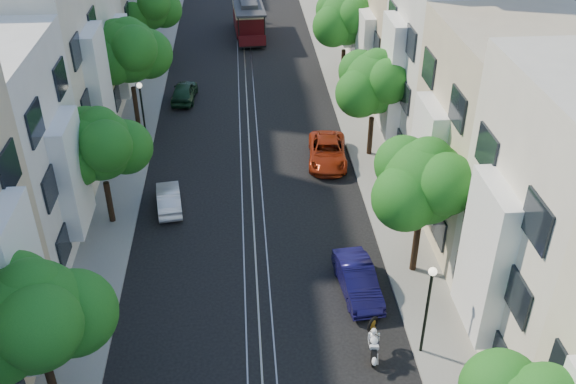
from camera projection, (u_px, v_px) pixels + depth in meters
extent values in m
plane|color=black|center=(247.00, 103.00, 45.14)|extent=(200.00, 200.00, 0.00)
cube|color=gray|center=(349.00, 99.00, 45.58)|extent=(2.50, 80.00, 0.12)
cube|color=gray|center=(143.00, 106.00, 44.64)|extent=(2.50, 80.00, 0.12)
cube|color=gray|center=(239.00, 104.00, 45.10)|extent=(0.06, 80.00, 0.02)
cube|color=gray|center=(247.00, 103.00, 45.13)|extent=(0.06, 80.00, 0.02)
cube|color=gray|center=(255.00, 103.00, 45.17)|extent=(0.06, 80.00, 0.02)
cube|color=tan|center=(247.00, 103.00, 45.14)|extent=(0.08, 80.00, 0.01)
cube|color=white|center=(486.00, 258.00, 23.01)|extent=(0.90, 3.04, 6.05)
cube|color=beige|center=(510.00, 141.00, 29.78)|extent=(7.00, 8.00, 10.00)
cube|color=white|center=(427.00, 159.00, 29.96)|extent=(0.90, 3.04, 5.50)
cube|color=silver|center=(460.00, 58.00, 35.97)|extent=(7.00, 8.00, 12.00)
cube|color=white|center=(392.00, 76.00, 36.24)|extent=(0.90, 3.04, 6.60)
cube|color=#C6B28C|center=(422.00, 37.00, 43.50)|extent=(7.00, 8.00, 9.00)
cube|color=white|center=(366.00, 49.00, 43.64)|extent=(0.90, 3.04, 4.95)
cube|color=white|center=(348.00, 5.00, 50.03)|extent=(0.90, 3.04, 5.78)
cube|color=white|center=(20.00, 283.00, 21.99)|extent=(0.90, 3.04, 5.93)
cube|color=white|center=(71.00, 174.00, 28.94)|extent=(0.90, 3.04, 5.39)
cube|color=beige|center=(24.00, 73.00, 34.48)|extent=(7.00, 8.00, 11.76)
cube|color=white|center=(98.00, 87.00, 35.23)|extent=(0.90, 3.04, 6.47)
cube|color=silver|center=(62.00, 48.00, 41.99)|extent=(7.00, 8.00, 8.82)
cube|color=white|center=(122.00, 56.00, 42.62)|extent=(0.90, 3.04, 4.85)
cube|color=beige|center=(83.00, 2.00, 48.32)|extent=(7.00, 8.00, 10.29)
cube|color=white|center=(136.00, 11.00, 49.01)|extent=(0.90, 3.04, 5.66)
cylinder|color=black|center=(415.00, 247.00, 28.91)|extent=(0.30, 0.30, 2.45)
sphere|color=#165014|center=(424.00, 182.00, 27.05)|extent=(3.64, 3.64, 3.64)
sphere|color=#165014|center=(445.00, 183.00, 27.75)|extent=(2.91, 2.91, 2.91)
sphere|color=#165014|center=(405.00, 198.00, 26.56)|extent=(2.84, 2.84, 2.84)
sphere|color=#165014|center=(428.00, 162.00, 26.65)|extent=(2.18, 2.18, 2.18)
cylinder|color=black|center=(370.00, 136.00, 38.18)|extent=(0.30, 0.30, 2.38)
sphere|color=#165014|center=(374.00, 83.00, 36.37)|extent=(3.54, 3.54, 3.54)
sphere|color=#165014|center=(391.00, 85.00, 37.07)|extent=(2.83, 2.83, 2.83)
sphere|color=#165014|center=(360.00, 93.00, 35.88)|extent=(2.76, 2.76, 2.76)
sphere|color=#165014|center=(377.00, 67.00, 35.97)|extent=(2.12, 2.12, 2.12)
cylinder|color=black|center=(343.00, 66.00, 47.39)|extent=(0.30, 0.30, 2.52)
sphere|color=#165014|center=(345.00, 19.00, 45.47)|extent=(3.74, 3.74, 3.74)
sphere|color=#165014|center=(359.00, 22.00, 46.18)|extent=(3.00, 3.00, 3.00)
sphere|color=#165014|center=(333.00, 26.00, 44.98)|extent=(2.92, 2.92, 2.92)
sphere|color=#165014|center=(347.00, 6.00, 45.08)|extent=(2.25, 2.25, 2.25)
sphere|color=#165014|center=(33.00, 316.00, 20.23)|extent=(3.64, 3.64, 3.64)
sphere|color=#165014|center=(74.00, 313.00, 20.93)|extent=(2.91, 2.91, 2.91)
sphere|color=#165014|center=(31.00, 292.00, 19.83)|extent=(2.18, 2.18, 2.18)
cylinder|color=black|center=(109.00, 202.00, 32.23)|extent=(0.30, 0.30, 2.27)
sphere|color=#165014|center=(99.00, 145.00, 30.50)|extent=(3.38, 3.38, 3.38)
sphere|color=#165014|center=(125.00, 147.00, 31.20)|extent=(2.70, 2.70, 2.70)
sphere|color=#165014|center=(77.00, 159.00, 30.01)|extent=(2.64, 2.64, 2.64)
sphere|color=#165014|center=(99.00, 127.00, 30.10)|extent=(2.03, 2.03, 2.03)
cylinder|color=black|center=(136.00, 106.00, 41.38)|extent=(0.30, 0.30, 2.62)
sphere|color=#165014|center=(128.00, 51.00, 39.39)|extent=(3.90, 3.90, 3.90)
sphere|color=#165014|center=(148.00, 54.00, 40.09)|extent=(3.12, 3.12, 3.12)
sphere|color=#165014|center=(111.00, 60.00, 38.90)|extent=(3.04, 3.04, 3.04)
sphere|color=#165014|center=(128.00, 36.00, 38.99)|extent=(2.34, 2.34, 2.34)
cylinder|color=black|center=(153.00, 49.00, 50.70)|extent=(0.30, 0.30, 2.38)
sphere|color=#165014|center=(148.00, 6.00, 48.89)|extent=(3.54, 3.54, 3.54)
sphere|color=#165014|center=(164.00, 9.00, 49.59)|extent=(2.83, 2.83, 2.83)
sphere|color=#165014|center=(135.00, 13.00, 48.40)|extent=(2.76, 2.76, 2.76)
cylinder|color=black|center=(426.00, 313.00, 24.23)|extent=(0.12, 0.12, 4.00)
sphere|color=#FFF2CC|center=(433.00, 272.00, 23.15)|extent=(0.32, 0.32, 0.32)
cylinder|color=black|center=(143.00, 116.00, 38.55)|extent=(0.12, 0.12, 4.00)
sphere|color=#FFF2CC|center=(139.00, 85.00, 37.47)|extent=(0.32, 0.32, 0.32)
torus|color=black|center=(373.00, 358.00, 24.73)|extent=(0.22, 0.72, 0.70)
torus|color=black|center=(373.00, 324.00, 25.16)|extent=(0.57, 0.57, 0.69)
ellipsoid|color=silver|center=(373.00, 340.00, 24.81)|extent=(0.52, 0.99, 0.90)
ellipsoid|color=silver|center=(374.00, 342.00, 24.51)|extent=(0.41, 0.56, 0.50)
cube|color=black|center=(374.00, 353.00, 24.35)|extent=(0.26, 0.48, 0.40)
cube|color=silver|center=(374.00, 344.00, 24.52)|extent=(0.37, 0.55, 0.21)
sphere|color=black|center=(374.00, 337.00, 24.75)|extent=(0.25, 0.25, 0.25)
cube|color=black|center=(249.00, 31.00, 57.06)|extent=(2.72, 8.04, 0.30)
cube|color=#470B0F|center=(248.00, 18.00, 56.42)|extent=(2.65, 5.08, 2.38)
cube|color=beige|center=(248.00, 8.00, 55.94)|extent=(2.70, 5.13, 0.59)
cube|color=#2D2D30|center=(248.00, 3.00, 55.73)|extent=(2.91, 8.05, 0.18)
cube|color=#2D2D30|center=(248.00, 0.00, 55.60)|extent=(1.63, 4.53, 0.35)
imported|color=#0F0C3D|center=(358.00, 280.00, 28.05)|extent=(1.81, 4.19, 1.34)
imported|color=maroon|center=(327.00, 152.00, 37.84)|extent=(2.66, 4.95, 1.32)
imported|color=silver|center=(169.00, 199.00, 33.74)|extent=(1.66, 3.58, 1.14)
imported|color=#14341F|center=(184.00, 91.00, 45.27)|extent=(1.89, 4.02, 1.33)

